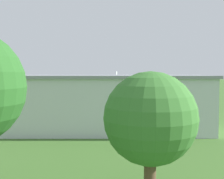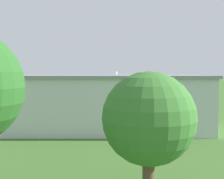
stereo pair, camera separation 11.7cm
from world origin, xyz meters
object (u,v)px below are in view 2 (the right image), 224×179
(person_near_hangar_door, at_px, (122,106))
(person_beside_truck, at_px, (110,108))
(biplane, at_px, (114,79))
(hangar, at_px, (105,102))
(truck_delivery_white, at_px, (182,106))
(tree_behind_hangar_right, at_px, (149,119))
(person_walking_on_apron, at_px, (156,106))
(car_blue, at_px, (44,109))

(person_near_hangar_door, xyz_separation_m, person_beside_truck, (2.21, 2.67, -0.12))
(biplane, relative_size, person_beside_truck, 5.30)
(hangar, bearing_deg, truck_delivery_white, -133.85)
(biplane, height_order, tree_behind_hangar_right, biplane)
(biplane, bearing_deg, person_walking_on_apron, 117.56)
(person_near_hangar_door, bearing_deg, truck_delivery_white, 153.92)
(hangar, height_order, biplane, biplane)
(car_blue, bearing_deg, person_beside_truck, -168.71)
(hangar, height_order, person_beside_truck, hangar)
(truck_delivery_white, height_order, tree_behind_hangar_right, tree_behind_hangar_right)
(car_blue, xyz_separation_m, truck_delivery_white, (-24.15, 0.10, 0.72))
(hangar, xyz_separation_m, person_beside_truck, (-0.10, -15.62, -2.76))
(person_near_hangar_door, height_order, tree_behind_hangar_right, tree_behind_hangar_right)
(car_blue, height_order, person_near_hangar_door, person_near_hangar_door)
(car_blue, xyz_separation_m, person_near_hangar_door, (-13.77, -4.97, 0.02))
(hangar, distance_m, biplane, 33.66)
(person_walking_on_apron, bearing_deg, hangar, 63.73)
(car_blue, height_order, person_beside_truck, car_blue)
(person_walking_on_apron, relative_size, person_beside_truck, 1.14)
(car_blue, distance_m, person_near_hangar_door, 14.65)
(person_beside_truck, bearing_deg, person_walking_on_apron, -166.40)
(person_near_hangar_door, distance_m, tree_behind_hangar_right, 40.21)
(car_blue, height_order, person_walking_on_apron, person_walking_on_apron)
(biplane, bearing_deg, tree_behind_hangar_right, 93.14)
(hangar, distance_m, truck_delivery_white, 18.41)
(person_walking_on_apron, relative_size, tree_behind_hangar_right, 0.23)
(biplane, xyz_separation_m, car_blue, (11.92, 20.28, -4.68))
(person_near_hangar_door, bearing_deg, car_blue, 19.85)
(person_walking_on_apron, bearing_deg, car_blue, 12.28)
(biplane, xyz_separation_m, person_near_hangar_door, (-1.86, 15.31, -4.66))
(biplane, height_order, person_beside_truck, biplane)
(truck_delivery_white, distance_m, tree_behind_hangar_right, 36.26)
(truck_delivery_white, distance_m, person_beside_truck, 12.84)
(person_beside_truck, relative_size, tree_behind_hangar_right, 0.20)
(car_blue, bearing_deg, person_near_hangar_door, -160.15)
(biplane, relative_size, person_walking_on_apron, 4.65)
(car_blue, bearing_deg, tree_behind_hangar_right, 113.11)
(truck_delivery_white, xyz_separation_m, person_beside_truck, (12.58, -2.41, -0.83))
(person_near_hangar_door, xyz_separation_m, tree_behind_hangar_right, (-1.17, 40.00, 3.99))
(truck_delivery_white, xyz_separation_m, tree_behind_hangar_right, (9.20, 34.92, 3.29))
(truck_delivery_white, bearing_deg, hangar, 46.15)
(biplane, bearing_deg, person_near_hangar_door, 96.92)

